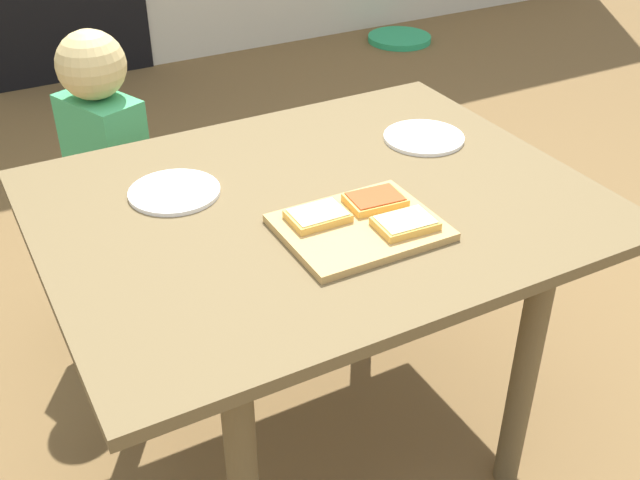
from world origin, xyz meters
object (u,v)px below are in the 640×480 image
cutting_board (360,227)px  child_left (108,164)px  pizza_slice_far_right (375,200)px  dining_table (317,239)px  plate_white_right (424,138)px  garden_hose_coil (399,38)px  pizza_slice_far_left (318,216)px  pizza_slice_near_right (405,223)px  plate_white_left (174,192)px

cutting_board → child_left: child_left is taller
cutting_board → pizza_slice_far_right: 0.09m
dining_table → plate_white_right: size_ratio=5.87×
garden_hose_coil → dining_table: bearing=-127.3°
pizza_slice_far_left → pizza_slice_near_right: size_ratio=0.97×
cutting_board → plate_white_left: (-0.29, 0.33, -0.00)m
plate_white_right → child_left: child_left is taller
garden_hose_coil → child_left: bearing=-140.3°
dining_table → pizza_slice_far_right: 0.19m
pizza_slice_far_right → child_left: size_ratio=0.13×
cutting_board → pizza_slice_near_right: (0.08, -0.06, 0.02)m
pizza_slice_far_left → cutting_board: bearing=-39.1°
plate_white_left → pizza_slice_near_right: bearing=-47.1°
cutting_board → pizza_slice_far_right: (0.07, 0.06, 0.02)m
dining_table → pizza_slice_near_right: (0.09, -0.21, 0.13)m
pizza_slice_near_right → pizza_slice_far_left: bearing=142.3°
cutting_board → plate_white_left: bearing=130.6°
pizza_slice_near_right → garden_hose_coil: pizza_slice_near_right is taller
plate_white_right → cutting_board: bearing=-141.2°
pizza_slice_far_left → pizza_slice_near_right: bearing=-37.7°
pizza_slice_far_left → plate_white_right: pizza_slice_far_left is taller
cutting_board → pizza_slice_far_left: size_ratio=2.62×
pizza_slice_far_right → garden_hose_coil: (1.94, 2.77, -0.75)m
plate_white_left → child_left: size_ratio=0.21×
cutting_board → plate_white_left: cutting_board is taller
plate_white_left → child_left: 0.59m
child_left → pizza_slice_far_left: bearing=-74.1°
child_left → garden_hose_coil: size_ratio=2.41×
plate_white_right → plate_white_left: bearing=177.0°
cutting_board → child_left: bearing=108.9°
dining_table → garden_hose_coil: size_ratio=3.03×
pizza_slice_near_right → garden_hose_coil: 3.55m
dining_table → pizza_slice_far_left: size_ratio=9.84×
plate_white_left → child_left: child_left is taller
pizza_slice_far_left → child_left: child_left is taller
dining_table → plate_white_left: (-0.27, 0.17, 0.11)m
pizza_slice_near_right → pizza_slice_far_right: bearing=91.8°
dining_table → pizza_slice_far_left: bearing=-117.7°
pizza_slice_near_right → plate_white_right: 0.46m
pizza_slice_near_right → plate_white_right: (0.30, 0.35, -0.02)m
plate_white_left → garden_hose_coil: plate_white_left is taller
pizza_slice_far_right → plate_white_left: pizza_slice_far_right is taller
pizza_slice_far_left → garden_hose_coil: bearing=53.0°
cutting_board → pizza_slice_near_right: pizza_slice_near_right is taller
pizza_slice_far_left → pizza_slice_far_right: (0.14, -0.00, 0.00)m
dining_table → pizza_slice_near_right: bearing=-67.6°
plate_white_left → plate_white_right: size_ratio=1.00×
child_left → plate_white_left: bearing=-87.7°
pizza_slice_far_left → garden_hose_coil: (2.08, 2.77, -0.75)m
pizza_slice_far_left → plate_white_right: bearing=29.0°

